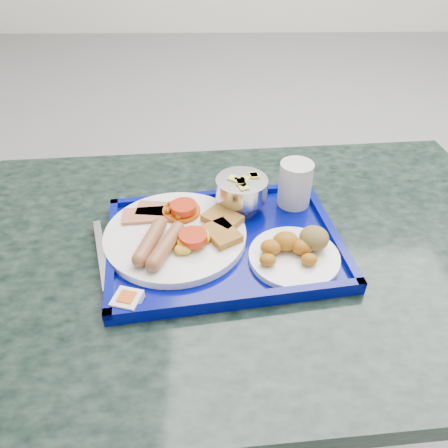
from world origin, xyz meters
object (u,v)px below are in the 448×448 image
(table, at_px, (243,308))
(main_plate, at_px, (178,233))
(bread_plate, at_px, (296,250))
(fruit_bowl, at_px, (242,189))
(juice_cup, at_px, (295,183))
(tray, at_px, (224,243))

(table, height_order, main_plate, main_plate)
(table, distance_m, bread_plate, 0.23)
(bread_plate, bearing_deg, main_plate, 165.34)
(main_plate, xyz_separation_m, bread_plate, (0.21, -0.05, 0.00))
(table, bearing_deg, fruit_bowl, 92.11)
(fruit_bowl, relative_size, juice_cup, 1.11)
(main_plate, xyz_separation_m, fruit_bowl, (0.12, 0.09, 0.03))
(table, xyz_separation_m, bread_plate, (0.08, -0.05, 0.21))
(main_plate, bearing_deg, table, -1.55)
(main_plate, bearing_deg, tray, -5.87)
(fruit_bowl, distance_m, juice_cup, 0.11)
(juice_cup, bearing_deg, fruit_bowl, -171.05)
(table, bearing_deg, tray, -172.46)
(juice_cup, bearing_deg, main_plate, -154.14)
(fruit_bowl, bearing_deg, juice_cup, 8.95)
(main_plate, bearing_deg, juice_cup, 25.86)
(tray, distance_m, fruit_bowl, 0.12)
(tray, bearing_deg, bread_plate, -20.26)
(main_plate, height_order, juice_cup, juice_cup)
(table, relative_size, main_plate, 4.44)
(tray, height_order, fruit_bowl, fruit_bowl)
(tray, distance_m, main_plate, 0.09)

